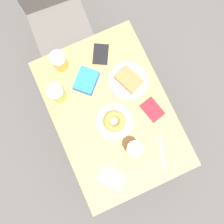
# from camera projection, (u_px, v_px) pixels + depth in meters

# --- Properties ---
(ground_plane) EXTENTS (8.00, 8.00, 0.00)m
(ground_plane) POSITION_uv_depth(u_px,v_px,m) (112.00, 125.00, 2.12)
(ground_plane) COLOR #474442
(table) EXTENTS (0.65, 0.94, 0.71)m
(table) POSITION_uv_depth(u_px,v_px,m) (112.00, 114.00, 1.49)
(table) COLOR #997044
(table) RESTS_ON ground_plane
(chair) EXTENTS (0.42, 0.42, 0.86)m
(chair) POSITION_uv_depth(u_px,v_px,m) (54.00, 9.00, 1.72)
(chair) COLOR #514C47
(chair) RESTS_ON ground_plane
(plate_with_cake) EXTENTS (0.23, 0.23, 0.05)m
(plate_with_cake) POSITION_uv_depth(u_px,v_px,m) (129.00, 80.00, 1.43)
(plate_with_cake) COLOR silver
(plate_with_cake) RESTS_ON table
(plate_with_donut) EXTENTS (0.20, 0.20, 0.05)m
(plate_with_donut) POSITION_uv_depth(u_px,v_px,m) (114.00, 122.00, 1.39)
(plate_with_donut) COLOR silver
(plate_with_donut) RESTS_ON table
(beer_mug_left) EXTENTS (0.08, 0.08, 0.13)m
(beer_mug_left) POSITION_uv_depth(u_px,v_px,m) (57.00, 93.00, 1.36)
(beer_mug_left) COLOR gold
(beer_mug_left) RESTS_ON table
(beer_mug_center) EXTENTS (0.08, 0.08, 0.13)m
(beer_mug_center) POSITION_uv_depth(u_px,v_px,m) (59.00, 61.00, 1.39)
(beer_mug_center) COLOR gold
(beer_mug_center) RESTS_ON table
(beer_mug_right) EXTENTS (0.08, 0.08, 0.13)m
(beer_mug_right) POSITION_uv_depth(u_px,v_px,m) (134.00, 149.00, 1.32)
(beer_mug_right) COLOR gold
(beer_mug_right) RESTS_ON table
(napkin_folded) EXTENTS (0.15, 0.16, 0.00)m
(napkin_folded) POSITION_uv_depth(u_px,v_px,m) (111.00, 178.00, 1.36)
(napkin_folded) COLOR white
(napkin_folded) RESTS_ON table
(fork) EXTENTS (0.06, 0.18, 0.00)m
(fork) POSITION_uv_depth(u_px,v_px,m) (162.00, 154.00, 1.38)
(fork) COLOR silver
(fork) RESTS_ON table
(passport_near_edge) EXTENTS (0.12, 0.14, 0.01)m
(passport_near_edge) POSITION_uv_depth(u_px,v_px,m) (152.00, 110.00, 1.41)
(passport_near_edge) COLOR maroon
(passport_near_edge) RESTS_ON table
(passport_far_edge) EXTENTS (0.14, 0.15, 0.01)m
(passport_far_edge) POSITION_uv_depth(u_px,v_px,m) (101.00, 54.00, 1.46)
(passport_far_edge) COLOR black
(passport_far_edge) RESTS_ON table
(blue_pouch) EXTENTS (0.18, 0.18, 0.05)m
(blue_pouch) POSITION_uv_depth(u_px,v_px,m) (86.00, 81.00, 1.42)
(blue_pouch) COLOR blue
(blue_pouch) RESTS_ON table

